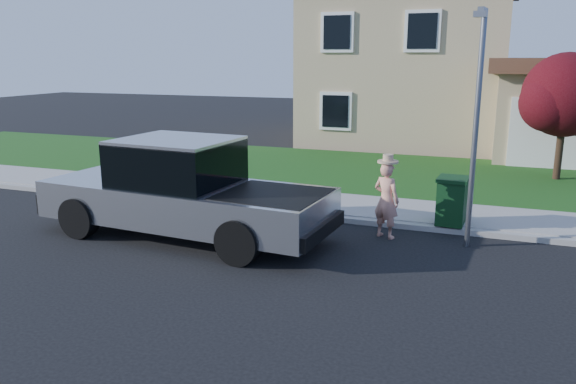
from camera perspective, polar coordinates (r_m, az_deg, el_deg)
The scene contains 10 objects.
ground at distance 10.51m, azimuth -1.75°, elevation -6.98°, with size 80.00×80.00×0.00m, color black.
curb at distance 12.85m, azimuth 7.23°, elevation -2.94°, with size 40.00×0.20×0.12m, color gray.
sidewalk at distance 13.88m, azimuth 8.26°, elevation -1.66°, with size 40.00×2.00×0.15m, color gray.
lawn at distance 18.20m, azimuth 11.21°, elevation 1.78°, with size 40.00×7.00×0.10m, color #144413.
house at distance 25.63m, azimuth 15.11°, elevation 11.95°, with size 14.00×11.30×6.85m.
pickup_truck at distance 11.84m, azimuth -10.57°, elevation 0.03°, with size 6.43×2.67×2.06m.
woman at distance 11.77m, azimuth 9.96°, elevation -0.67°, with size 0.69×0.59×1.76m.
ornamental_tree at distance 18.50m, azimuth 26.45°, elevation 8.45°, with size 2.72×2.45×3.73m.
trash_bin at distance 12.62m, azimuth 16.30°, elevation -0.82°, with size 0.67×0.76×1.03m.
street_lamp at distance 11.25m, azimuth 18.58°, elevation 7.27°, with size 0.24×0.59×4.54m.
Camera 1 is at (3.67, -9.13, 3.69)m, focal length 35.00 mm.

